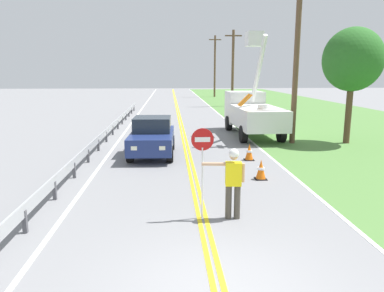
# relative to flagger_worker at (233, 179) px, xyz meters

# --- Properties ---
(ground_plane) EXTENTS (160.00, 160.00, 0.00)m
(ground_plane) POSITION_rel_flagger_worker_xyz_m (-0.76, -3.16, -1.05)
(ground_plane) COLOR gray
(grass_verge_right) EXTENTS (16.00, 110.00, 0.01)m
(grass_verge_right) POSITION_rel_flagger_worker_xyz_m (10.84, 16.84, -1.04)
(grass_verge_right) COLOR #517F3D
(grass_verge_right) RESTS_ON ground
(centerline_yellow_left) EXTENTS (0.11, 110.00, 0.01)m
(centerline_yellow_left) POSITION_rel_flagger_worker_xyz_m (-0.85, 16.84, -1.04)
(centerline_yellow_left) COLOR yellow
(centerline_yellow_left) RESTS_ON ground
(centerline_yellow_right) EXTENTS (0.11, 110.00, 0.01)m
(centerline_yellow_right) POSITION_rel_flagger_worker_xyz_m (-0.67, 16.84, -1.04)
(centerline_yellow_right) COLOR yellow
(centerline_yellow_right) RESTS_ON ground
(edge_line_right) EXTENTS (0.12, 110.00, 0.01)m
(edge_line_right) POSITION_rel_flagger_worker_xyz_m (2.84, 16.84, -1.04)
(edge_line_right) COLOR silver
(edge_line_right) RESTS_ON ground
(edge_line_left) EXTENTS (0.12, 110.00, 0.01)m
(edge_line_left) POSITION_rel_flagger_worker_xyz_m (-4.36, 16.84, -1.04)
(edge_line_left) COLOR silver
(edge_line_left) RESTS_ON ground
(flagger_worker) EXTENTS (1.08, 0.28, 1.83)m
(flagger_worker) POSITION_rel_flagger_worker_xyz_m (0.00, 0.00, 0.00)
(flagger_worker) COLOR #474238
(flagger_worker) RESTS_ON ground
(stop_sign_paddle) EXTENTS (0.56, 0.04, 2.33)m
(stop_sign_paddle) POSITION_rel_flagger_worker_xyz_m (-0.77, 0.07, 0.66)
(stop_sign_paddle) COLOR silver
(stop_sign_paddle) RESTS_ON ground
(utility_bucket_truck) EXTENTS (2.67, 6.86, 5.92)m
(utility_bucket_truck) POSITION_rel_flagger_worker_xyz_m (3.29, 12.76, 0.38)
(utility_bucket_truck) COLOR silver
(utility_bucket_truck) RESTS_ON ground
(oncoming_sedan_nearest) EXTENTS (2.03, 4.16, 1.70)m
(oncoming_sedan_nearest) POSITION_rel_flagger_worker_xyz_m (-2.35, 7.51, -0.21)
(oncoming_sedan_nearest) COLOR navy
(oncoming_sedan_nearest) RESTS_ON ground
(utility_pole_near) EXTENTS (1.80, 0.28, 8.84)m
(utility_pole_near) POSITION_rel_flagger_worker_xyz_m (4.88, 9.98, 3.56)
(utility_pole_near) COLOR brown
(utility_pole_near) RESTS_ON ground
(utility_pole_mid) EXTENTS (1.80, 0.28, 8.04)m
(utility_pole_mid) POSITION_rel_flagger_worker_xyz_m (5.30, 31.42, 3.16)
(utility_pole_mid) COLOR brown
(utility_pole_mid) RESTS_ON ground
(utility_pole_far) EXTENTS (1.80, 0.28, 8.92)m
(utility_pole_far) POSITION_rel_flagger_worker_xyz_m (5.25, 46.91, 3.60)
(utility_pole_far) COLOR brown
(utility_pole_far) RESTS_ON ground
(traffic_cone_lead) EXTENTS (0.40, 0.40, 0.70)m
(traffic_cone_lead) POSITION_rel_flagger_worker_xyz_m (1.59, 3.43, -0.71)
(traffic_cone_lead) COLOR orange
(traffic_cone_lead) RESTS_ON ground
(traffic_cone_mid) EXTENTS (0.40, 0.40, 0.70)m
(traffic_cone_mid) POSITION_rel_flagger_worker_xyz_m (1.79, 6.29, -0.71)
(traffic_cone_mid) COLOR orange
(traffic_cone_mid) RESTS_ON ground
(guardrail_left_shoulder) EXTENTS (0.10, 32.00, 0.71)m
(guardrail_left_shoulder) POSITION_rel_flagger_worker_xyz_m (-4.96, 12.00, -0.53)
(guardrail_left_shoulder) COLOR #9EA0A3
(guardrail_left_shoulder) RESTS_ON ground
(roadside_tree_verge) EXTENTS (3.00, 3.00, 5.90)m
(roadside_tree_verge) POSITION_rel_flagger_worker_xyz_m (7.73, 9.79, 3.22)
(roadside_tree_verge) COLOR brown
(roadside_tree_verge) RESTS_ON ground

